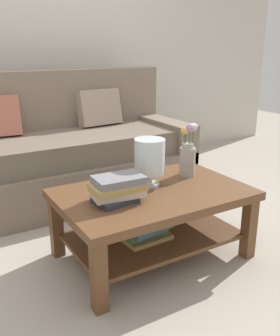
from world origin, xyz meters
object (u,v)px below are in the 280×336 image
Objects in this scene: couch at (61,156)px; coffee_table at (152,210)px; book_stack_main at (118,188)px; glass_hurricane_vase at (150,158)px; flower_pitcher at (188,154)px.

couch reaches higher than coffee_table.
book_stack_main is 0.33m from glass_hurricane_vase.
flower_pitcher reaches higher than book_stack_main.
couch is 6.99× the size of book_stack_main.
couch is 1.20m from glass_hurricane_vase.
flower_pitcher is (0.61, 0.16, 0.07)m from book_stack_main.
coffee_table is (0.12, -1.25, -0.05)m from couch.
coffee_table is at bearing -160.32° from flower_pitcher.
coffee_table is 0.32m from glass_hurricane_vase.
coffee_table is 0.32m from book_stack_main.
couch is 1.30m from book_stack_main.
coffee_table is at bearing -84.33° from couch.
flower_pitcher is at bearing 19.68° from coffee_table.
couch reaches higher than glass_hurricane_vase.
coffee_table is 3.82× the size of glass_hurricane_vase.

